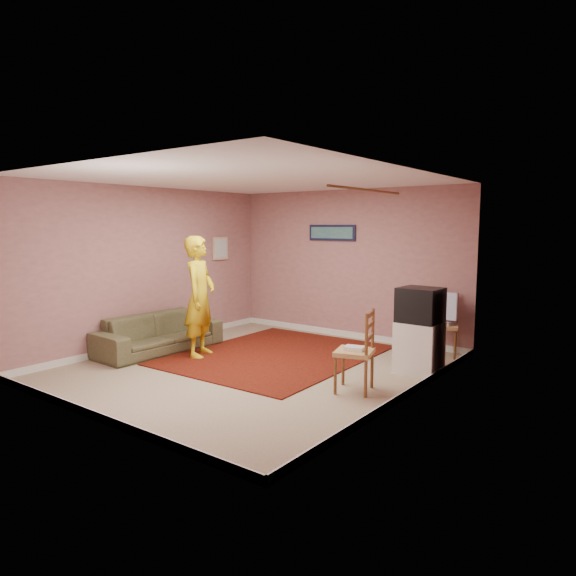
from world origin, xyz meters
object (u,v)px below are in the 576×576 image
Objects in this scene: chair_b at (354,342)px; person at (200,297)px; crt_tv at (420,305)px; tv_cabinet at (419,348)px; sofa at (159,333)px; chair_a at (443,318)px.

person is (-2.70, 0.06, 0.31)m from chair_b.
crt_tv is 0.30× the size of person.
tv_cabinet is 1.26× the size of crt_tv.
crt_tv is (-0.01, 0.00, 0.58)m from tv_cabinet.
sofa is at bearing 81.10° from person.
chair_a reaches higher than tv_cabinet.
tv_cabinet is 1.12m from chair_a.
chair_a is at bearing -77.40° from person.
crt_tv is 0.28× the size of sofa.
sofa is at bearing -160.54° from tv_cabinet.
person is (-3.02, -1.12, 0.56)m from tv_cabinet.
crt_tv is at bearing 178.39° from tv_cabinet.
crt_tv is at bearing -93.98° from person.
person reaches higher than chair_b.
sofa is (-3.43, -0.14, -0.31)m from chair_b.
chair_b is (-0.24, -2.28, 0.02)m from chair_a.
person reaches higher than chair_a.
sofa is at bearing -158.90° from crt_tv.
chair_b is 0.30× the size of person.
chair_a is (-0.08, 1.10, 0.24)m from tv_cabinet.
chair_a reaches higher than sofa.
person is (-2.95, -2.22, 0.33)m from chair_a.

